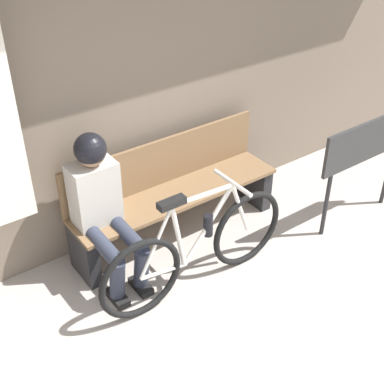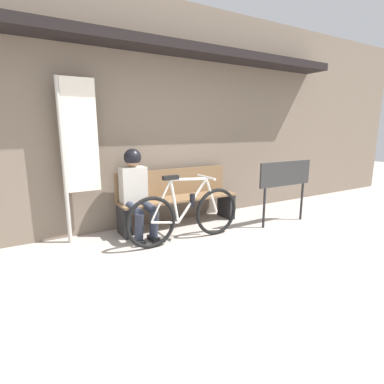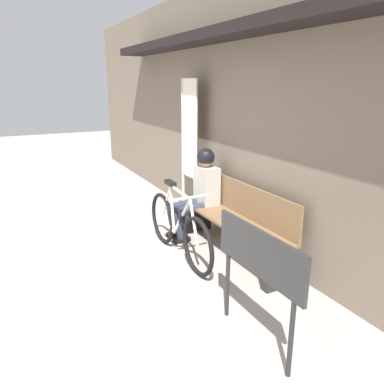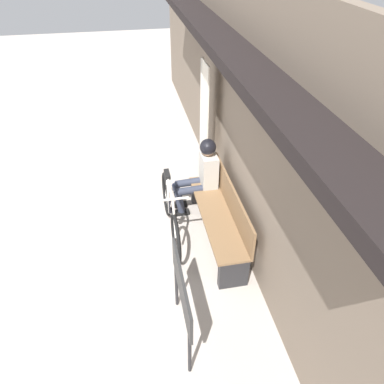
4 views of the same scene
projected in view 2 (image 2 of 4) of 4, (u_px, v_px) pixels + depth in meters
name	position (u px, v px, depth m)	size (l,w,h in m)	color
ground_plane	(269.00, 307.00, 2.44)	(24.00, 24.00, 0.00)	#ADA399
storefront_wall	(145.00, 111.00, 4.26)	(12.00, 0.56, 3.20)	#756656
park_bench_near	(178.00, 199.00, 4.46)	(1.80, 0.42, 0.83)	brown
bicycle	(186.00, 214.00, 3.81)	(1.59, 0.40, 0.87)	black
person_seated	(136.00, 187.00, 3.96)	(0.34, 0.64, 1.17)	#2D3342
banner_pole	(76.00, 145.00, 3.65)	(0.45, 0.05, 2.02)	#B7B2A8
signboard	(285.00, 178.00, 4.45)	(1.00, 0.04, 0.95)	#232326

